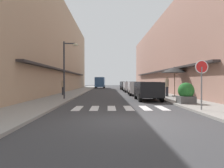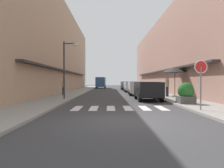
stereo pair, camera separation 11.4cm
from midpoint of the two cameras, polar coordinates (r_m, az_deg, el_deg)
The scene contains 17 objects.
ground_plane at distance 28.36m, azimuth 0.48°, elevation -2.32°, with size 109.66×109.66×0.00m, color #38383A.
sidewalk_left at distance 28.67m, azimuth -9.41°, elevation -2.18°, with size 2.78×69.78×0.12m, color gray.
sidewalk_right at distance 28.89m, azimuth 10.30°, elevation -2.16°, with size 2.78×69.78×0.12m, color gray.
building_row_left at distance 31.22m, azimuth -16.17°, elevation 8.91°, with size 5.50×46.86×11.94m.
building_row_right at distance 31.46m, azimuth 16.81°, elevation 7.17°, with size 5.50×46.86×10.11m.
crosswalk at distance 12.35m, azimuth 2.18°, elevation -6.31°, with size 5.20×2.20×0.01m.
parked_car_near at distance 17.40m, azimuth 9.53°, elevation -1.25°, with size 1.83×3.92×1.47m.
parked_car_mid at distance 23.83m, azimuth 6.72°, elevation -0.70°, with size 1.94×4.14×1.47m.
parked_car_far at distance 30.62m, azimuth 5.04°, elevation -0.37°, with size 1.82×4.49×1.47m.
parked_car_distant at distance 37.51m, azimuth 3.96°, elevation -0.16°, with size 1.92×4.25×1.47m.
delivery_van at distance 47.63m, azimuth -2.85°, elevation 0.62°, with size 2.13×5.45×2.37m.
round_street_sign at distance 11.51m, azimuth 22.45°, elevation 2.93°, with size 0.65×0.07×2.43m.
street_lamp at distance 17.90m, azimuth -11.57°, elevation 5.36°, with size 1.19×0.28×4.57m.
cafe_umbrella at distance 21.00m, azimuth 16.25°, elevation 3.60°, with size 2.45×2.45×2.74m.
planter_corner at distance 14.62m, azimuth 18.92°, elevation -2.29°, with size 1.02×1.02×1.32m.
pedestrian_walking_near at distance 22.54m, azimuth -12.43°, elevation -0.63°, with size 0.34×0.34×1.65m.
pedestrian_walking_far at distance 20.63m, azimuth 14.36°, elevation -0.49°, with size 0.34×0.34×1.81m.
Camera 2 is at (-0.58, -8.37, 1.53)m, focal length 35.00 mm.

